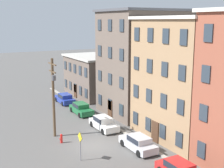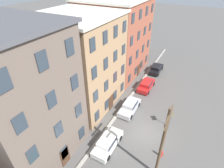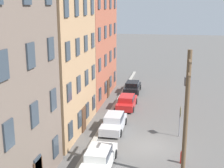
{
  "view_description": "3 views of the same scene",
  "coord_description": "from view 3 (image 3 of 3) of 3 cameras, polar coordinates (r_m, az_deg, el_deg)",
  "views": [
    {
      "loc": [
        26.53,
        -12.33,
        12.22
      ],
      "look_at": [
        -0.89,
        2.56,
        5.89
      ],
      "focal_mm": 50.0,
      "sensor_mm": 36.0,
      "label": 1
    },
    {
      "loc": [
        -14.91,
        -3.31,
        16.88
      ],
      "look_at": [
        0.4,
        4.87,
        5.51
      ],
      "focal_mm": 28.0,
      "sensor_mm": 36.0,
      "label": 2
    },
    {
      "loc": [
        -23.12,
        -1.48,
        10.98
      ],
      "look_at": [
        0.3,
        3.03,
        4.94
      ],
      "focal_mm": 50.0,
      "sensor_mm": 36.0,
      "label": 3
    }
  ],
  "objects": [
    {
      "name": "car_white",
      "position": [
        22.2,
        -2.38,
        -13.25
      ],
      "size": [
        4.4,
        1.92,
        1.43
      ],
      "color": "silver",
      "rests_on": "ground_plane"
    },
    {
      "name": "utility_pole",
      "position": [
        19.76,
        13.46,
        -4.53
      ],
      "size": [
        2.4,
        0.44,
        8.46
      ],
      "color": "brown",
      "rests_on": "ground_plane"
    },
    {
      "name": "car_black",
      "position": [
        40.47,
        3.76,
        -0.47
      ],
      "size": [
        4.4,
        1.92,
        1.43
      ],
      "color": "black",
      "rests_on": "ground_plane"
    },
    {
      "name": "ground_plane",
      "position": [
        25.64,
        6.66,
        -11.26
      ],
      "size": [
        200.0,
        200.0,
        0.0
      ],
      "primitive_type": "plane",
      "color": "#565451"
    },
    {
      "name": "car_red",
      "position": [
        34.28,
        2.71,
        -3.18
      ],
      "size": [
        4.4,
        1.92,
        1.43
      ],
      "color": "#B21E1E",
      "rests_on": "ground_plane"
    },
    {
      "name": "kerb_strip",
      "position": [
        26.25,
        -3.33,
        -10.36
      ],
      "size": [
        56.0,
        0.36,
        0.16
      ],
      "primitive_type": "cube",
      "color": "#9E998E",
      "rests_on": "ground_plane"
    },
    {
      "name": "apartment_far",
      "position": [
        28.37,
        -14.68,
        4.37
      ],
      "size": [
        10.3,
        9.87,
        12.69
      ],
      "color": "#9E7A56",
      "rests_on": "ground_plane"
    },
    {
      "name": "fire_hydrant",
      "position": [
        23.35,
        12.67,
        -12.88
      ],
      "size": [
        0.24,
        0.34,
        0.96
      ],
      "color": "red",
      "rests_on": "ground_plane"
    },
    {
      "name": "car_silver",
      "position": [
        28.41,
        0.32,
        -6.91
      ],
      "size": [
        4.4,
        1.92,
        1.43
      ],
      "color": "#B7B7BC",
      "rests_on": "ground_plane"
    },
    {
      "name": "apartment_annex",
      "position": [
        38.47,
        -8.12,
        7.55
      ],
      "size": [
        12.33,
        10.45,
        13.21
      ],
      "color": "brown",
      "rests_on": "ground_plane"
    },
    {
      "name": "caution_sign",
      "position": [
        27.17,
        12.34,
        -5.83
      ],
      "size": [
        1.01,
        0.08,
        2.72
      ],
      "color": "slate",
      "rests_on": "ground_plane"
    }
  ]
}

